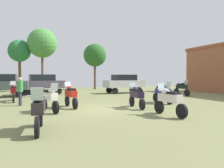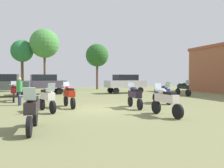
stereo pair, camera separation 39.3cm
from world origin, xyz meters
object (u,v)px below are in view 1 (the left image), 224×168
at_px(tree_4, 95,55).
at_px(car_4, 42,83).
at_px(motorcycle_5, 169,100).
at_px(motorcycle_6, 71,95).
at_px(motorcycle_12, 182,88).
at_px(motorcycle_2, 136,96).
at_px(motorcycle_4, 50,98).
at_px(person_1, 20,89).
at_px(motorcycle_8, 39,109).
at_px(car_1, 124,82).
at_px(tree_2, 42,43).
at_px(motorcycle_7, 13,92).
at_px(car_3, 2,84).
at_px(motorcycle_1, 163,92).
at_px(tree_5, 19,51).

bearing_deg(tree_4, car_4, -135.05).
bearing_deg(car_4, motorcycle_5, -168.22).
bearing_deg(tree_4, motorcycle_5, -96.09).
distance_m(motorcycle_6, motorcycle_12, 12.15).
xyz_separation_m(motorcycle_2, motorcycle_4, (-4.76, 0.08, 0.01)).
distance_m(motorcycle_5, motorcycle_6, 5.68).
relative_size(motorcycle_6, car_4, 0.47).
distance_m(motorcycle_5, person_1, 9.01).
xyz_separation_m(motorcycle_4, motorcycle_6, (1.25, 1.31, 0.00)).
relative_size(motorcycle_6, motorcycle_12, 0.98).
distance_m(motorcycle_8, car_1, 17.56).
relative_size(motorcycle_6, tree_2, 0.27).
xyz_separation_m(motorcycle_8, car_4, (0.63, 15.95, 0.45)).
height_order(motorcycle_8, tree_2, tree_2).
relative_size(motorcycle_7, car_4, 0.50).
xyz_separation_m(motorcycle_2, car_3, (-8.11, 9.94, 0.46)).
bearing_deg(motorcycle_8, motorcycle_2, -138.27).
relative_size(motorcycle_1, car_3, 0.48).
distance_m(person_1, tree_5, 15.48).
xyz_separation_m(motorcycle_12, car_3, (-15.74, 3.70, 0.44)).
height_order(motorcycle_4, motorcycle_5, motorcycle_5).
xyz_separation_m(motorcycle_5, motorcycle_6, (-3.81, 4.22, 0.00)).
distance_m(motorcycle_6, car_4, 10.65).
distance_m(motorcycle_12, tree_2, 17.40).
bearing_deg(motorcycle_12, person_1, 8.48).
xyz_separation_m(tree_2, tree_4, (7.15, 1.71, -1.10)).
xyz_separation_m(motorcycle_12, tree_4, (-4.96, 13.10, 4.05)).
relative_size(person_1, tree_2, 0.23).
distance_m(motorcycle_1, motorcycle_2, 3.06).
relative_size(motorcycle_12, car_3, 0.49).
xyz_separation_m(motorcycle_8, tree_5, (-1.78, 22.24, 4.17)).
bearing_deg(tree_5, motorcycle_7, -88.94).
bearing_deg(motorcycle_5, tree_4, 77.59).
xyz_separation_m(car_4, tree_4, (7.39, 7.38, 3.61)).
bearing_deg(motorcycle_2, motorcycle_4, -177.99).
height_order(motorcycle_1, person_1, person_1).
xyz_separation_m(car_1, person_1, (-10.04, -7.75, -0.15)).
bearing_deg(motorcycle_6, tree_5, 93.49).
xyz_separation_m(motorcycle_7, person_1, (0.60, -2.60, 0.30)).
height_order(motorcycle_5, car_4, car_4).
distance_m(motorcycle_6, car_3, 9.72).
distance_m(motorcycle_12, car_3, 16.18).
height_order(motorcycle_5, car_1, car_1).
distance_m(motorcycle_5, car_4, 15.63).
xyz_separation_m(motorcycle_4, motorcycle_5, (5.06, -2.91, 0.00)).
relative_size(motorcycle_7, tree_5, 0.36).
xyz_separation_m(car_1, car_4, (-8.46, 0.92, 0.00)).
height_order(motorcycle_5, motorcycle_7, motorcycle_5).
height_order(motorcycle_1, car_3, car_3).
relative_size(motorcycle_2, tree_5, 0.34).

